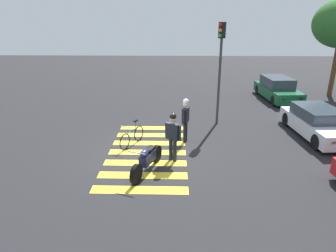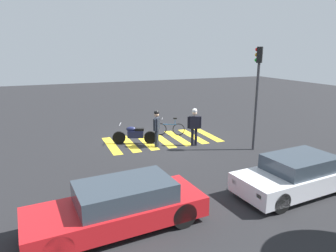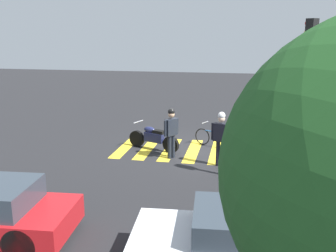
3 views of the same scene
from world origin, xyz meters
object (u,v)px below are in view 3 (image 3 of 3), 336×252
object	(u,v)px
police_motorcycle	(154,138)
traffic_light_pole	(307,80)
leaning_bicycle	(213,138)
officer_by_motorcycle	(221,135)
officer_on_foot	(171,129)
car_white_van	(245,243)

from	to	relation	value
police_motorcycle	traffic_light_pole	distance (m)	6.40
police_motorcycle	traffic_light_pole	size ratio (longest dim) A/B	0.45
leaning_bicycle	officer_by_motorcycle	bearing A→B (deg)	100.51
police_motorcycle	officer_by_motorcycle	world-z (taller)	officer_by_motorcycle
officer_on_foot	car_white_van	xyz separation A→B (m)	(-2.58, 6.36, -0.46)
police_motorcycle	car_white_van	xyz separation A→B (m)	(-3.44, 7.22, 0.15)
police_motorcycle	car_white_van	size ratio (longest dim) A/B	0.50
officer_by_motorcycle	officer_on_foot	bearing A→B (deg)	-15.82
officer_on_foot	traffic_light_pole	bearing A→B (deg)	152.50
officer_by_motorcycle	traffic_light_pole	distance (m)	3.50
police_motorcycle	traffic_light_pole	bearing A→B (deg)	148.85
leaning_bicycle	officer_on_foot	distance (m)	2.29
police_motorcycle	car_white_van	distance (m)	8.00
police_motorcycle	officer_on_foot	bearing A→B (deg)	134.87
officer_by_motorcycle	leaning_bicycle	bearing A→B (deg)	-79.49
officer_by_motorcycle	car_white_van	size ratio (longest dim) A/B	0.44
police_motorcycle	officer_by_motorcycle	distance (m)	3.05
leaning_bicycle	officer_on_foot	bearing A→B (deg)	50.62
leaning_bicycle	police_motorcycle	bearing A→B (deg)	20.01
officer_on_foot	traffic_light_pole	size ratio (longest dim) A/B	0.38
officer_by_motorcycle	traffic_light_pole	bearing A→B (deg)	144.87
leaning_bicycle	officer_on_foot	world-z (taller)	officer_on_foot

